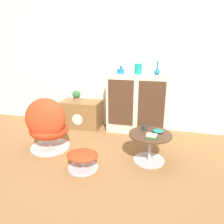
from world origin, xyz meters
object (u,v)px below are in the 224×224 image
object	(u,v)px
egg_chair	(47,125)
coffee_table	(150,145)
ottoman	(83,158)
vase_inner_left	(138,69)
vase_inner_right	(157,71)
teacup	(144,128)
book_stack	(152,136)
vase_leftmost	(121,71)
potted_plant	(77,95)
sideboard	(137,104)
tv_console	(82,114)
bowl	(158,131)

from	to	relation	value
egg_chair	coffee_table	size ratio (longest dim) A/B	1.45
egg_chair	ottoman	size ratio (longest dim) A/B	2.02
vase_inner_left	coffee_table	bearing A→B (deg)	-71.78
vase_inner_right	teacup	distance (m)	1.11
egg_chair	book_stack	world-z (taller)	egg_chair
vase_leftmost	potted_plant	size ratio (longest dim) A/B	0.69
sideboard	potted_plant	distance (m)	1.15
coffee_table	vase_inner_right	distance (m)	1.32
ottoman	tv_console	bearing A→B (deg)	112.42
egg_chair	vase_inner_left	world-z (taller)	vase_inner_left
sideboard	bowl	size ratio (longest dim) A/B	7.06
tv_console	teacup	bearing A→B (deg)	-33.76
egg_chair	vase_inner_right	world-z (taller)	vase_inner_right
ottoman	sideboard	bearing A→B (deg)	71.11
sideboard	egg_chair	size ratio (longest dim) A/B	1.25
egg_chair	vase_inner_left	xyz separation A→B (m)	(1.17, 1.04, 0.74)
vase_inner_left	vase_leftmost	bearing A→B (deg)	180.00
coffee_table	teacup	distance (m)	0.24
vase_leftmost	bowl	distance (m)	1.34
tv_console	vase_inner_left	size ratio (longest dim) A/B	4.05
egg_chair	vase_inner_right	size ratio (longest dim) A/B	3.66
egg_chair	vase_inner_left	distance (m)	1.73
ottoman	teacup	distance (m)	0.92
tv_console	egg_chair	world-z (taller)	egg_chair
ottoman	potted_plant	distance (m)	1.60
vase_inner_right	egg_chair	bearing A→B (deg)	-144.83
coffee_table	egg_chair	bearing A→B (deg)	-178.42
tv_console	vase_leftmost	world-z (taller)	vase_leftmost
sideboard	teacup	size ratio (longest dim) A/B	10.62
ottoman	vase_leftmost	xyz separation A→B (m)	(0.17, 1.41, 0.93)
vase_inner_right	bowl	xyz separation A→B (m)	(0.11, -0.91, -0.68)
egg_chair	potted_plant	world-z (taller)	egg_chair
egg_chair	potted_plant	distance (m)	1.04
sideboard	tv_console	bearing A→B (deg)	-178.88
vase_inner_left	bowl	distance (m)	1.23
potted_plant	bowl	size ratio (longest dim) A/B	1.34
potted_plant	coffee_table	bearing A→B (deg)	-33.73
sideboard	potted_plant	size ratio (longest dim) A/B	5.26
bowl	vase_leftmost	bearing A→B (deg)	128.35
bowl	vase_inner_right	bearing A→B (deg)	96.93
potted_plant	teacup	xyz separation A→B (m)	(1.37, -0.86, -0.18)
sideboard	vase_inner_left	world-z (taller)	vase_inner_left
potted_plant	teacup	distance (m)	1.62
book_stack	bowl	bearing A→B (deg)	71.30
coffee_table	ottoman	bearing A→B (deg)	-153.22
book_stack	teacup	bearing A→B (deg)	117.35
potted_plant	bowl	bearing A→B (deg)	-29.74
tv_console	teacup	xyz separation A→B (m)	(1.28, -0.85, 0.18)
vase_inner_left	bowl	size ratio (longest dim) A/B	1.22
tv_console	vase_inner_right	world-z (taller)	vase_inner_right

